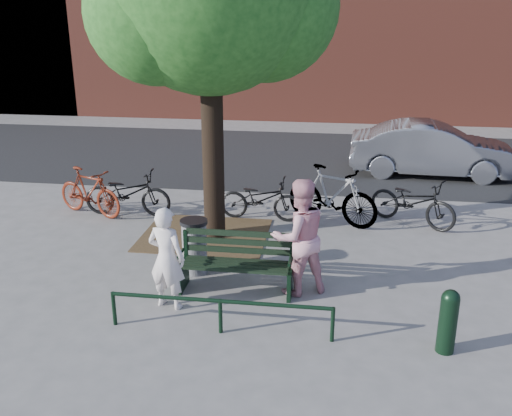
% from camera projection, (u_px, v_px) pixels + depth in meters
% --- Properties ---
extents(ground, '(90.00, 90.00, 0.00)m').
position_uv_depth(ground, '(236.00, 291.00, 8.88)').
color(ground, gray).
rests_on(ground, ground).
extents(dirt_pit, '(2.40, 2.00, 0.02)m').
position_uv_depth(dirt_pit, '(205.00, 235.00, 11.06)').
color(dirt_pit, brown).
rests_on(dirt_pit, ground).
extents(road, '(40.00, 7.00, 0.01)m').
position_uv_depth(road, '(286.00, 157.00, 16.81)').
color(road, black).
rests_on(road, ground).
extents(park_bench, '(1.74, 0.54, 0.97)m').
position_uv_depth(park_bench, '(237.00, 261.00, 8.79)').
color(park_bench, black).
rests_on(park_bench, ground).
extents(guard_railing, '(3.06, 0.06, 0.51)m').
position_uv_depth(guard_railing, '(220.00, 306.00, 7.62)').
color(guard_railing, black).
rests_on(guard_railing, ground).
extents(person_left, '(0.64, 0.49, 1.55)m').
position_uv_depth(person_left, '(167.00, 258.00, 8.19)').
color(person_left, silver).
rests_on(person_left, ground).
extents(person_right, '(1.10, 1.02, 1.82)m').
position_uv_depth(person_right, '(299.00, 237.00, 8.59)').
color(person_right, pink).
rests_on(person_right, ground).
extents(bollard, '(0.23, 0.23, 0.87)m').
position_uv_depth(bollard, '(448.00, 319.00, 7.18)').
color(bollard, black).
rests_on(bollard, ground).
extents(litter_bin, '(0.45, 0.45, 0.92)m').
position_uv_depth(litter_bin, '(195.00, 246.00, 9.39)').
color(litter_bin, gray).
rests_on(litter_bin, ground).
extents(bicycle_a, '(1.87, 0.71, 0.97)m').
position_uv_depth(bicycle_a, '(127.00, 193.00, 11.99)').
color(bicycle_a, black).
rests_on(bicycle_a, ground).
extents(bicycle_b, '(1.75, 1.08, 1.02)m').
position_uv_depth(bicycle_b, '(89.00, 192.00, 12.00)').
color(bicycle_b, '#631D0E').
rests_on(bicycle_b, ground).
extents(bicycle_c, '(1.74, 0.71, 0.90)m').
position_uv_depth(bicycle_c, '(261.00, 199.00, 11.75)').
color(bicycle_c, black).
rests_on(bicycle_c, ground).
extents(bicycle_d, '(2.03, 1.37, 1.19)m').
position_uv_depth(bicycle_d, '(332.00, 195.00, 11.51)').
color(bicycle_d, gray).
rests_on(bicycle_d, ground).
extents(bicycle_e, '(1.90, 1.52, 0.97)m').
position_uv_depth(bicycle_e, '(413.00, 202.00, 11.47)').
color(bicycle_e, black).
rests_on(bicycle_e, ground).
extents(parked_car, '(4.28, 1.69, 1.39)m').
position_uv_depth(parked_car, '(433.00, 150.00, 14.78)').
color(parked_car, gray).
rests_on(parked_car, ground).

